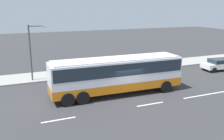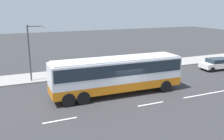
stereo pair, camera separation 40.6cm
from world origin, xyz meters
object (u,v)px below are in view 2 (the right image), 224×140
(street_lamp, at_px, (31,48))
(pedestrian_near_curb, at_px, (159,57))
(coach_bus, at_px, (117,72))
(car_white_minivan, at_px, (219,64))

(street_lamp, bearing_deg, pedestrian_near_curb, 5.32)
(coach_bus, xyz_separation_m, street_lamp, (-6.31, 7.10, 1.48))
(car_white_minivan, distance_m, street_lamp, 22.25)
(car_white_minivan, distance_m, pedestrian_near_curb, 7.57)
(coach_bus, distance_m, car_white_minivan, 15.74)
(street_lamp, bearing_deg, coach_bus, -48.34)
(pedestrian_near_curb, bearing_deg, street_lamp, -87.93)
(coach_bus, distance_m, street_lamp, 9.61)
(car_white_minivan, bearing_deg, coach_bus, -163.41)
(car_white_minivan, bearing_deg, street_lamp, 174.81)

